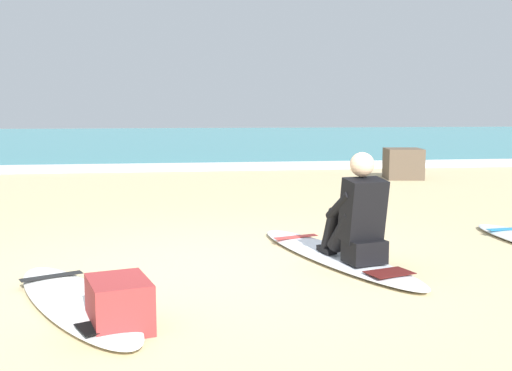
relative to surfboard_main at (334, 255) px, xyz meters
The scene contains 8 objects.
ground_plane 1.13m from the surfboard_main, behind, with size 80.00×80.00×0.00m, color #CCB584.
sea 22.48m from the surfboard_main, 92.84° to the left, with size 80.00×28.00×0.10m, color teal.
breaking_foam 8.82m from the surfboard_main, 97.26° to the left, with size 80.00×0.90×0.11m, color white.
surfboard_main is the anchor object (origin of this frame).
surfer_seated 0.54m from the surfboard_main, 71.44° to the right, with size 0.49×0.76×0.95m.
surfboard_spare_near 2.42m from the surfboard_main, 154.20° to the right, with size 1.39×2.18×0.08m.
shoreline_rock 6.95m from the surfboard_main, 63.13° to the left, with size 0.70×0.72×0.60m, color brown.
beach_bag 2.41m from the surfboard_main, 139.66° to the right, with size 0.36×0.48×0.32m, color maroon.
Camera 1 is at (-0.40, -5.18, 1.39)m, focal length 42.82 mm.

